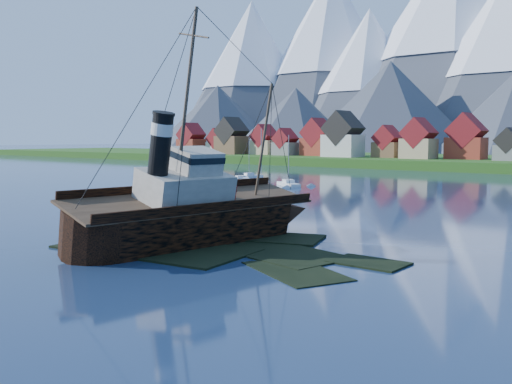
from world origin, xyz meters
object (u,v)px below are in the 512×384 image
Objects in this scene: sailboat_a at (261,187)px; tugboat_wreck at (201,212)px; sailboat_b at (249,177)px; sailboat_c at (288,185)px.

tugboat_wreck is at bearing -100.93° from sailboat_a.
tugboat_wreck reaches higher than sailboat_b.
sailboat_c is (0.91, 8.09, -0.02)m from sailboat_a.
tugboat_wreck is 2.71× the size of sailboat_b.
sailboat_b is 0.95× the size of sailboat_c.
sailboat_a is at bearing -25.04° from sailboat_b.
sailboat_c reaches higher than sailboat_b.
sailboat_a is 30.25m from sailboat_b.
sailboat_c is (-31.04, 57.71, -2.63)m from tugboat_wreck.
sailboat_a reaches higher than sailboat_b.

